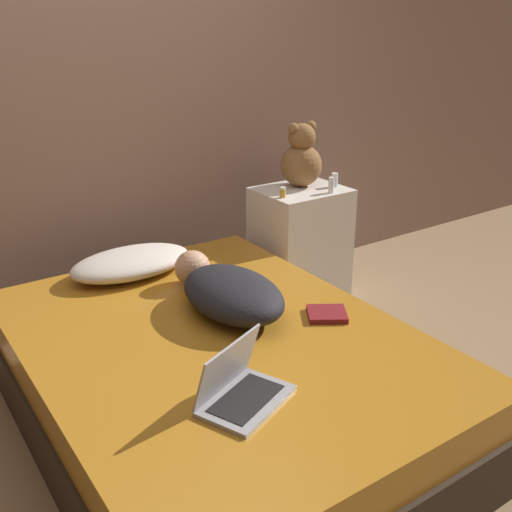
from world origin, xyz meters
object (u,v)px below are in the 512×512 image
at_px(bottle_white, 331,185).
at_px(bottle_amber, 283,192).
at_px(teddy_bear, 301,159).
at_px(person_lying, 228,291).
at_px(laptop, 239,388).
at_px(bottle_clear, 335,180).
at_px(pillow, 131,263).
at_px(book, 327,314).

distance_m(bottle_white, bottle_amber, 0.29).
bearing_deg(teddy_bear, person_lying, -144.51).
height_order(teddy_bear, bottle_white, teddy_bear).
bearing_deg(person_lying, laptop, -119.23).
xyz_separation_m(bottle_clear, bottle_white, (-0.10, -0.09, 0.00)).
xyz_separation_m(pillow, laptop, (-0.13, -1.18, -0.01)).
relative_size(pillow, bottle_amber, 10.48).
distance_m(person_lying, bottle_white, 1.06).
bearing_deg(book, pillow, 119.32).
relative_size(laptop, book, 1.71).
xyz_separation_m(laptop, teddy_bear, (1.22, 1.23, 0.38)).
relative_size(person_lying, teddy_bear, 1.96).
xyz_separation_m(bottle_clear, book, (-0.74, -0.81, -0.30)).
height_order(laptop, bottle_clear, bottle_clear).
relative_size(pillow, teddy_bear, 1.65).
height_order(pillow, laptop, laptop).
height_order(pillow, person_lying, person_lying).
relative_size(laptop, bottle_amber, 6.36).
bearing_deg(teddy_bear, bottle_white, -77.18).
relative_size(person_lying, laptop, 1.95).
height_order(bottle_clear, bottle_white, bottle_white).
bearing_deg(bottle_clear, bottle_amber, -178.66).
xyz_separation_m(person_lying, book, (0.31, -0.30, -0.08)).
distance_m(person_lying, bottle_clear, 1.18).
distance_m(bottle_clear, bottle_amber, 0.38).
bearing_deg(pillow, bottle_amber, -5.82).
xyz_separation_m(pillow, bottle_clear, (1.24, -0.08, 0.25)).
relative_size(bottle_white, book, 0.41).
distance_m(laptop, bottle_amber, 1.50).
distance_m(pillow, book, 1.02).
bearing_deg(bottle_clear, teddy_bear, 139.82).
xyz_separation_m(teddy_bear, bottle_amber, (-0.23, -0.13, -0.13)).
distance_m(person_lying, teddy_bear, 1.15).
relative_size(laptop, bottle_clear, 4.62).
height_order(bottle_white, book, bottle_white).
bearing_deg(person_lying, teddy_bear, 35.26).
relative_size(bottle_clear, book, 0.37).
bearing_deg(bottle_amber, pillow, 174.18).
bearing_deg(teddy_bear, bottle_amber, -149.69).
relative_size(pillow, person_lying, 0.85).
bearing_deg(bottle_amber, bottle_clear, 1.34).
distance_m(person_lying, laptop, 0.67).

